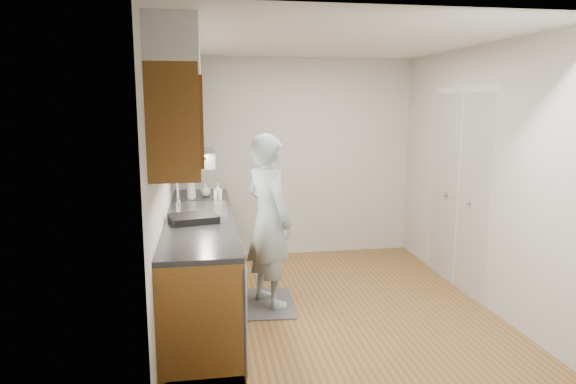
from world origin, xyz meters
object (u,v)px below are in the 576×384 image
(person, at_px, (269,209))
(soap_bottle_a, at_px, (191,188))
(dish_rack, at_px, (193,218))
(soap_bottle_b, at_px, (218,192))
(soap_bottle_c, at_px, (205,190))
(steel_can, at_px, (218,196))

(person, xyz_separation_m, soap_bottle_a, (-0.74, 0.70, 0.11))
(dish_rack, bearing_deg, soap_bottle_b, 61.78)
(person, relative_size, dish_rack, 4.86)
(person, relative_size, soap_bottle_b, 10.27)
(soap_bottle_b, bearing_deg, soap_bottle_c, 114.69)
(soap_bottle_a, distance_m, soap_bottle_c, 0.21)
(soap_bottle_c, distance_m, steel_can, 0.32)
(soap_bottle_a, distance_m, dish_rack, 1.07)
(soap_bottle_c, distance_m, dish_rack, 1.22)
(soap_bottle_b, height_order, dish_rack, soap_bottle_b)
(person, height_order, dish_rack, person)
(steel_can, bearing_deg, soap_bottle_a, 151.77)
(steel_can, distance_m, dish_rack, 0.95)
(soap_bottle_a, xyz_separation_m, soap_bottle_b, (0.27, -0.13, -0.03))
(soap_bottle_a, height_order, dish_rack, soap_bottle_a)
(soap_bottle_a, xyz_separation_m, steel_can, (0.27, -0.15, -0.07))
(person, height_order, soap_bottle_b, person)
(soap_bottle_c, bearing_deg, person, -55.06)
(soap_bottle_b, bearing_deg, dish_rack, -104.25)
(dish_rack, bearing_deg, steel_can, 61.62)
(person, height_order, soap_bottle_c, person)
(person, relative_size, soap_bottle_a, 7.62)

